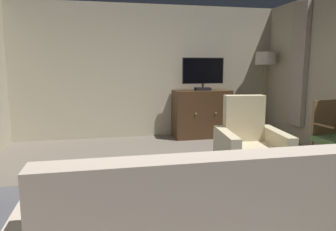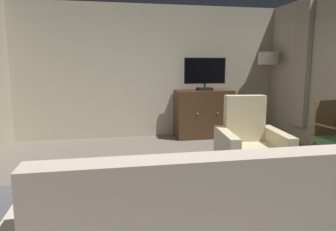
{
  "view_description": "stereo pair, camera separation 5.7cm",
  "coord_description": "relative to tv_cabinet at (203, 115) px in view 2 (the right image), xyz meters",
  "views": [
    {
      "loc": [
        -0.99,
        -3.49,
        1.5
      ],
      "look_at": [
        -0.17,
        0.35,
        0.87
      ],
      "focal_mm": 33.79,
      "sensor_mm": 36.0,
      "label": 1
    },
    {
      "loc": [
        -0.94,
        -3.5,
        1.5
      ],
      "look_at": [
        -0.17,
        0.35,
        0.87
      ],
      "focal_mm": 33.79,
      "sensor_mm": 36.0,
      "label": 2
    }
  ],
  "objects": [
    {
      "name": "floor_lamp",
      "position": [
        1.37,
        -0.08,
        1.03
      ],
      "size": [
        0.42,
        0.42,
        1.77
      ],
      "color": "#4C4233",
      "rests_on": "ground_plane"
    },
    {
      "name": "television",
      "position": [
        -0.0,
        -0.05,
        0.87
      ],
      "size": [
        0.86,
        0.2,
        0.66
      ],
      "color": "black",
      "rests_on": "tv_cabinet"
    },
    {
      "name": "tv_cabinet",
      "position": [
        0.0,
        0.0,
        0.0
      ],
      "size": [
        1.17,
        0.58,
        0.99
      ],
      "color": "black",
      "rests_on": "ground_plane"
    },
    {
      "name": "armchair_angled_to_table",
      "position": [
        -0.15,
        -2.53,
        -0.13
      ],
      "size": [
        0.91,
        0.97,
        1.09
      ],
      "color": "tan",
      "rests_on": "ground_plane"
    },
    {
      "name": "tv_remote",
      "position": [
        -1.55,
        -3.06,
        -0.02
      ],
      "size": [
        0.12,
        0.18,
        0.02
      ],
      "primitive_type": "cube",
      "rotation": [
        0.0,
        0.0,
        2.0
      ],
      "color": "black",
      "rests_on": "coffee_table"
    },
    {
      "name": "ground_plane",
      "position": [
        -1.06,
        -2.77,
        -0.49
      ],
      "size": [
        6.07,
        6.74,
        0.04
      ],
      "primitive_type": "cube",
      "color": "#665B51"
    },
    {
      "name": "wall_back",
      "position": [
        -1.06,
        0.35,
        0.89
      ],
      "size": [
        6.07,
        0.1,
        2.73
      ],
      "primitive_type": "cube",
      "color": "#B2A88E",
      "rests_on": "ground_plane"
    },
    {
      "name": "folded_newspaper",
      "position": [
        -1.52,
        -2.96,
        -0.03
      ],
      "size": [
        0.32,
        0.25,
        0.01
      ],
      "primitive_type": "cube",
      "rotation": [
        0.0,
        0.0,
        -0.12
      ],
      "color": "silver",
      "rests_on": "coffee_table"
    },
    {
      "name": "rug_central",
      "position": [
        -1.28,
        -2.89,
        -0.47
      ],
      "size": [
        2.41,
        1.73,
        0.01
      ],
      "primitive_type": "cube",
      "color": "slate",
      "rests_on": "ground_plane"
    },
    {
      "name": "curtain_panel_far",
      "position": [
        1.61,
        -0.88,
        1.03
      ],
      "size": [
        0.1,
        0.44,
        2.29
      ],
      "primitive_type": "cube",
      "color": "#B2A393"
    },
    {
      "name": "side_chair_nearest_door",
      "position": [
        1.18,
        -2.42,
        0.05
      ],
      "size": [
        0.52,
        0.51,
        1.0
      ],
      "color": "#4C703D",
      "rests_on": "ground_plane"
    },
    {
      "name": "coffee_table",
      "position": [
        -1.5,
        -2.94,
        -0.09
      ],
      "size": [
        1.09,
        0.53,
        0.44
      ],
      "color": "brown",
      "rests_on": "ground_plane"
    }
  ]
}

